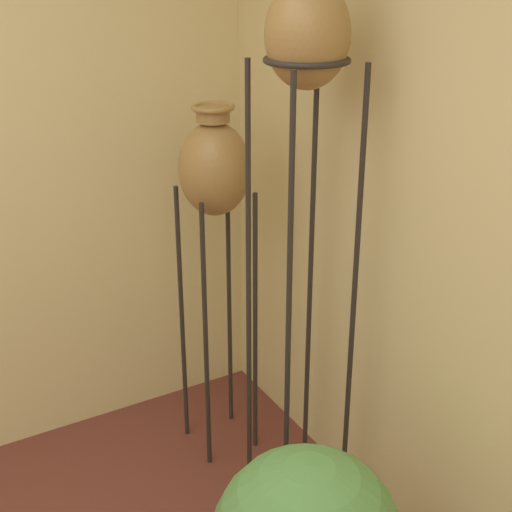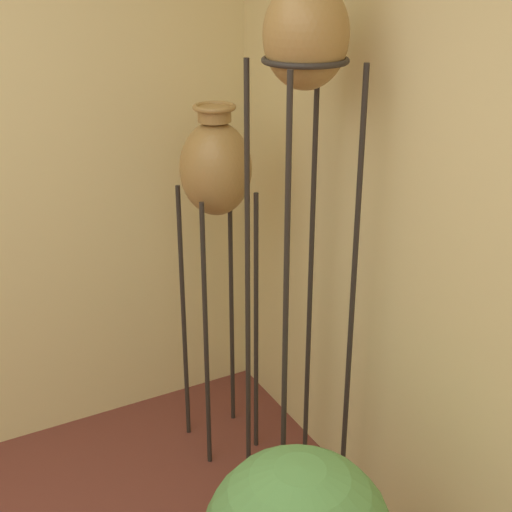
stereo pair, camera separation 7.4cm
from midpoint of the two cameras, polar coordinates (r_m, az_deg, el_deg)
vase_stand_tall at (r=2.41m, az=3.18°, el=15.53°), size 0.30×0.30×2.13m
vase_stand_medium at (r=2.86m, az=-4.08°, el=6.35°), size 0.29×0.29×1.57m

